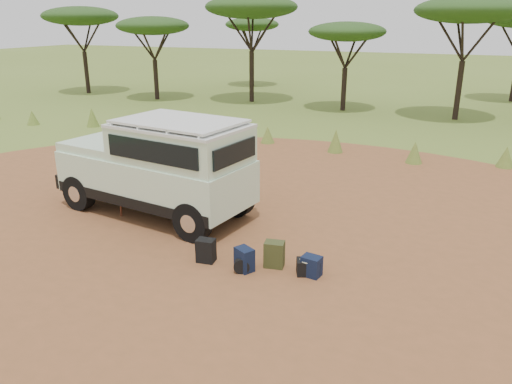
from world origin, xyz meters
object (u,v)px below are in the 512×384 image
at_px(backpack_olive, 274,254).
at_px(hard_case, 308,267).
at_px(safari_vehicle, 160,168).
at_px(backpack_black, 206,251).
at_px(walking_staff, 121,190).
at_px(backpack_navy, 244,259).
at_px(duffel_navy, 311,266).

distance_m(backpack_olive, hard_case, 0.76).
bearing_deg(safari_vehicle, backpack_black, -31.13).
height_order(walking_staff, backpack_navy, walking_staff).
relative_size(safari_vehicle, backpack_olive, 9.93).
distance_m(backpack_black, backpack_olive, 1.47).
bearing_deg(backpack_black, walking_staff, 151.09).
relative_size(safari_vehicle, backpack_black, 10.85).
height_order(walking_staff, duffel_navy, walking_staff).
xyz_separation_m(safari_vehicle, backpack_navy, (3.33, -2.04, -1.01)).
bearing_deg(backpack_navy, backpack_black, -153.06).
bearing_deg(safari_vehicle, backpack_navy, -22.95).
relative_size(walking_staff, backpack_olive, 2.81).
xyz_separation_m(walking_staff, backpack_black, (3.19, -1.33, -0.53)).
height_order(backpack_black, hard_case, backpack_black).
relative_size(walking_staff, duffel_navy, 3.69).
xyz_separation_m(backpack_navy, hard_case, (1.26, 0.36, -0.09)).
distance_m(backpack_navy, hard_case, 1.31).
xyz_separation_m(duffel_navy, hard_case, (-0.08, 0.04, -0.05)).
relative_size(safari_vehicle, walking_staff, 3.54).
relative_size(backpack_navy, duffel_navy, 1.17).
relative_size(backpack_black, backpack_olive, 0.91).
bearing_deg(hard_case, safari_vehicle, 137.26).
relative_size(walking_staff, backpack_black, 3.07).
bearing_deg(backpack_olive, walking_staff, 158.59).
bearing_deg(hard_case, backpack_olive, 154.25).
bearing_deg(walking_staff, backpack_olive, -70.24).
distance_m(safari_vehicle, backpack_olive, 4.29).
height_order(backpack_black, backpack_olive, backpack_olive).
distance_m(safari_vehicle, hard_case, 5.01).
distance_m(backpack_black, duffel_navy, 2.28).
bearing_deg(backpack_olive, safari_vehicle, 147.30).
bearing_deg(safari_vehicle, walking_staff, -130.62).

